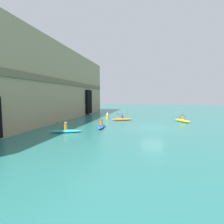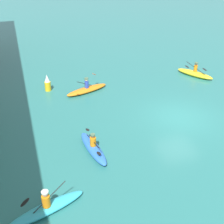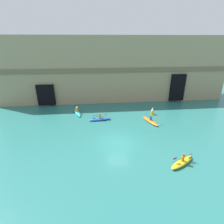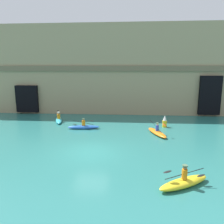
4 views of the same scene
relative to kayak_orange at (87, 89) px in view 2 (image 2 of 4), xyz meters
The scene contains 6 objects.
ground_plane 7.09m from the kayak_orange, 138.57° to the right, with size 120.00×120.00×0.00m, color #28706B.
kayak_orange is the anchor object (origin of this frame).
kayak_yellow 9.01m from the kayak_orange, 88.57° to the right, with size 3.03×2.21×1.16m.
kayak_blue 7.21m from the kayak_orange, 169.12° to the left, with size 3.22×1.05×1.07m.
kayak_cyan 11.34m from the kayak_orange, 158.21° to the left, with size 1.70×3.41×1.19m.
marker_buoy 2.89m from the kayak_orange, 67.64° to the left, with size 0.44×0.44×1.23m.
Camera 2 is at (-14.74, 9.12, 9.92)m, focal length 50.00 mm.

